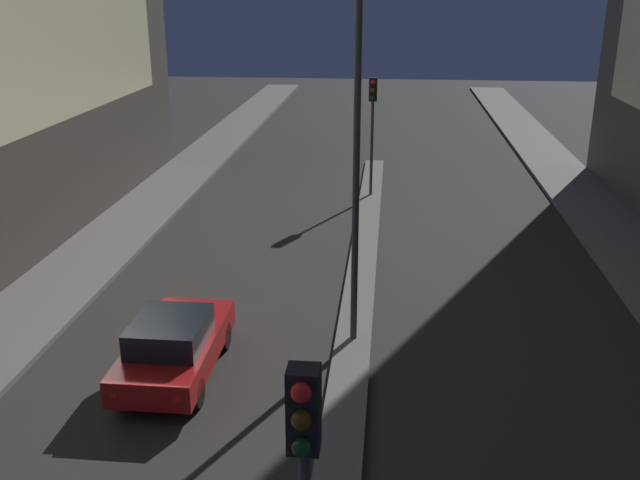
% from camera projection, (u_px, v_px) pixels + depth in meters
% --- Properties ---
extents(median_strip, '(0.87, 31.50, 0.14)m').
position_uv_depth(median_strip, '(359.00, 290.00, 20.27)').
color(median_strip, '#66605B').
rests_on(median_strip, ground).
extents(traffic_light_mid, '(0.32, 0.42, 4.72)m').
position_uv_depth(traffic_light_mid, '(373.00, 110.00, 28.08)').
color(traffic_light_mid, '#383838').
rests_on(traffic_light_mid, median_strip).
extents(street_lamp, '(0.64, 0.64, 9.27)m').
position_uv_depth(street_lamp, '(358.00, 48.00, 15.08)').
color(street_lamp, '#383838').
rests_on(street_lamp, median_strip).
extents(car_left_lane, '(1.80, 4.12, 1.49)m').
position_uv_depth(car_left_lane, '(174.00, 345.00, 15.72)').
color(car_left_lane, maroon).
rests_on(car_left_lane, ground).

